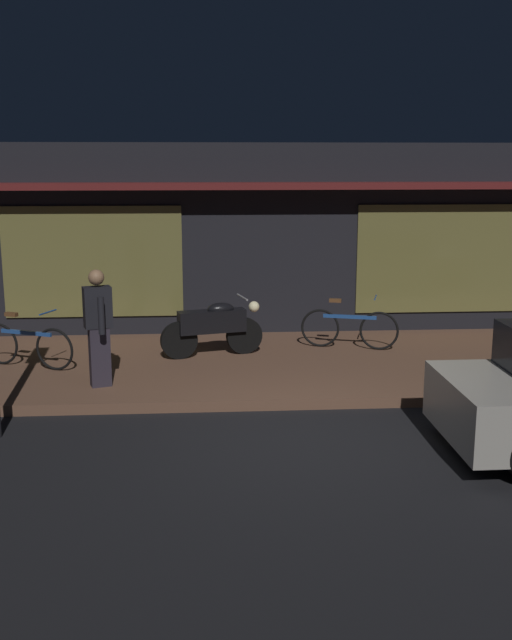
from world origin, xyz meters
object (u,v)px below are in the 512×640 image
motorcycle (214,326)px  person_photographer (98,326)px  bicycle_parked (349,328)px  bicycle_extra (27,345)px

motorcycle → person_photographer: size_ratio=1.00×
motorcycle → bicycle_parked: 2.33m
motorcycle → bicycle_extra: motorcycle is taller
bicycle_parked → bicycle_extra: size_ratio=1.04×
bicycle_parked → bicycle_extra: 5.26m
bicycle_parked → bicycle_extra: same height
motorcycle → bicycle_parked: size_ratio=1.05×
bicycle_parked → person_photographer: size_ratio=0.96×
bicycle_parked → bicycle_extra: bearing=-170.9°
bicycle_extra → motorcycle: bearing=9.8°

